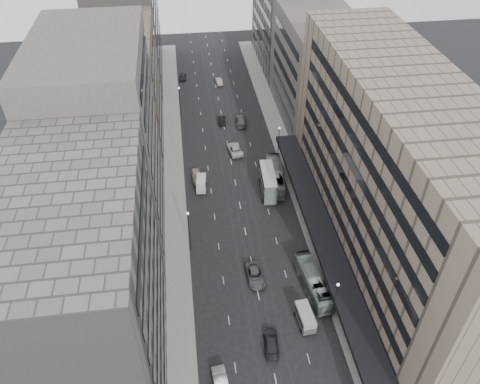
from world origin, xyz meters
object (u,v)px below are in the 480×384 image
bus_near (313,282)px  vw_microbus (305,317)px  panel_van (201,183)px  bus_far (275,176)px  sedan_1 (221,384)px  double_decker (268,182)px  sedan_2 (255,275)px

bus_near → vw_microbus: (-2.70, -5.98, -0.19)m
bus_near → panel_van: 30.76m
bus_near → panel_van: bus_near is taller
bus_far → bus_near: bearing=97.7°
bus_near → sedan_1: bus_near is taller
bus_far → double_decker: 3.50m
vw_microbus → panel_van: panel_van is taller
vw_microbus → sedan_1: vw_microbus is taller
bus_near → sedan_2: (-8.48, 3.08, -0.80)m
double_decker → panel_van: size_ratio=2.10×
sedan_1 → bus_near: bearing=36.5°
bus_far → sedan_1: (-14.86, -40.86, -0.89)m
bus_far → sedan_1: bearing=76.1°
panel_van → sedan_2: (6.81, -23.60, -0.62)m
vw_microbus → sedan_2: 10.77m
panel_van → bus_near: bearing=-53.5°
bus_far → vw_microbus: bearing=92.7°
bus_near → sedan_1: size_ratio=2.26×
bus_near → panel_van: size_ratio=2.70×
bus_near → vw_microbus: bearing=59.3°
vw_microbus → sedan_2: size_ratio=0.86×
vw_microbus → sedan_2: bearing=118.3°
bus_far → sedan_2: bearing=78.0°
double_decker → sedan_1: bearing=-105.7°
double_decker → bus_far: bearing=58.3°
double_decker → vw_microbus: (0.01, -29.93, -1.17)m
sedan_1 → sedan_2: 18.62m
bus_far → vw_microbus: size_ratio=2.60×
panel_van → vw_microbus: bearing=-62.2°
sedan_1 → sedan_2: sedan_1 is taller
panel_van → sedan_2: size_ratio=0.76×
sedan_1 → vw_microbus: bearing=26.5°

